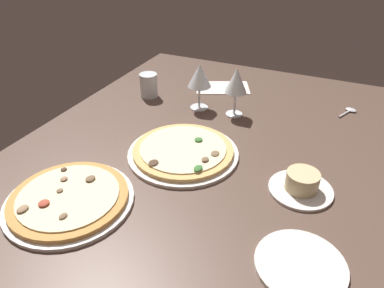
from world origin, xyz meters
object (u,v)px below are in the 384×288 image
Objects in this scene: water_glass at (149,87)px; ramekin_on_saucer at (302,184)px; pizza_main at (183,151)px; wine_glass_near at (236,82)px; pizza_side at (69,199)px; side_plate at (300,265)px; wine_glass_far at (199,77)px; paper_menu at (223,88)px; spoon at (349,111)px.

ramekin_on_saucer is at bearing 62.30° from water_glass.
wine_glass_near is at bearing 169.85° from pizza_main.
pizza_main and pizza_side have the same top height.
pizza_main is 1.76× the size of side_plate.
water_glass is (-1.34, -21.97, -8.28)cm from wine_glass_far.
pizza_main is 2.00× the size of ramekin_on_saucer.
water_glass is at bearing -117.70° from ramekin_on_saucer.
pizza_main is at bearing 43.45° from water_glass.
ramekin_on_saucer reaches higher than paper_menu.
wine_glass_near is (-30.65, 5.49, 11.43)cm from pizza_main.
ramekin_on_saucer is at bearing -8.85° from spoon.
side_plate is (24.17, 4.31, -1.71)cm from ramekin_on_saucer.
wine_glass_near reaches higher than paper_menu.
wine_glass_near is at bearing -62.81° from spoon.
pizza_side is 1.69× the size of side_plate.
wine_glass_far is at bearing 86.52° from water_glass.
paper_menu is at bearing -149.72° from wine_glass_near.
water_glass is (-62.42, -13.40, 2.75)cm from pizza_side.
ramekin_on_saucer reaches higher than pizza_side.
wine_glass_near is 36.49cm from water_glass.
side_plate is (56.87, 47.16, -11.80)cm from wine_glass_far.
spoon is (-19.28, 37.53, -12.17)cm from wine_glass_near.
side_plate is 0.87× the size of paper_menu.
ramekin_on_saucer is 67.53cm from paper_menu.
water_glass is at bearing -167.88° from pizza_side.
pizza_main is at bearing -93.97° from ramekin_on_saucer.
wine_glass_near is (-0.38, 13.47, 0.38)cm from wine_glass_far.
water_glass reaches higher than side_plate.
spoon is at bearing 139.25° from pizza_main.
wine_glass_near is at bearing -149.52° from side_plate.
pizza_side is at bearing -31.22° from paper_menu.
side_plate is at bearing 6.27° from paper_menu.
pizza_side reaches higher than paper_menu.
wine_glass_far is 74.81cm from side_plate.
ramekin_on_saucer is at bearing 41.61° from wine_glass_near.
wine_glass_far is 13.48cm from wine_glass_near.
pizza_side reaches higher than spoon.
wine_glass_near is 67.53cm from side_plate.
paper_menu is at bearing 175.63° from wine_glass_far.
side_plate is (57.24, 33.69, -12.18)cm from wine_glass_near.
water_glass reaches higher than ramekin_on_saucer.
ramekin_on_saucer is (2.42, 34.86, 0.95)cm from pizza_main.
wine_glass_far is 55.91cm from spoon.
paper_menu is at bearing -149.57° from side_plate.
ramekin_on_saucer is 53.01cm from spoon.
wine_glass_near reaches higher than spoon.
side_plate is (58.20, 69.12, -3.52)cm from water_glass.
wine_glass_near reaches higher than ramekin_on_saucer.
wine_glass_near is 26.67cm from paper_menu.
paper_menu is 2.24× the size of spoon.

